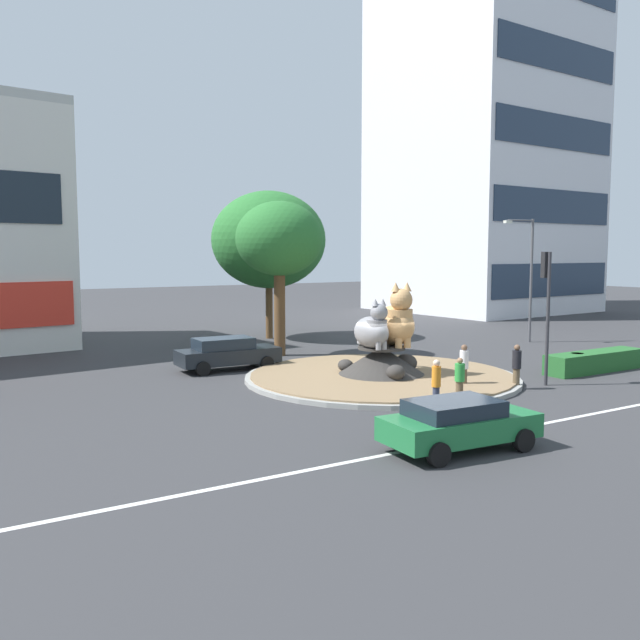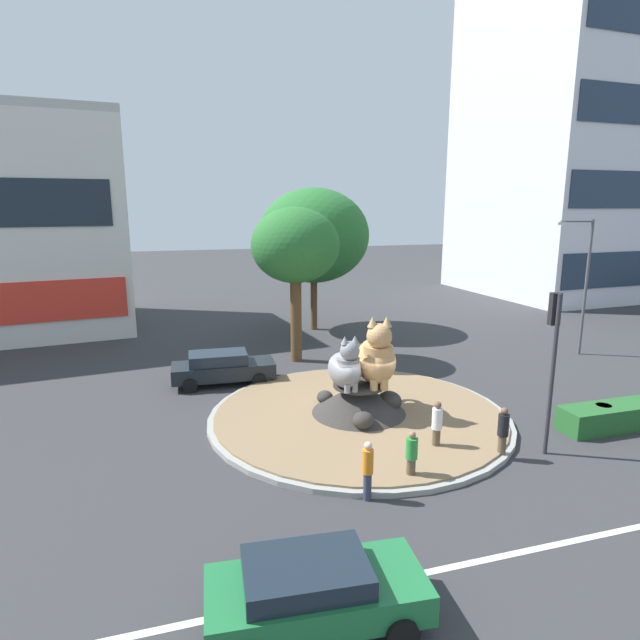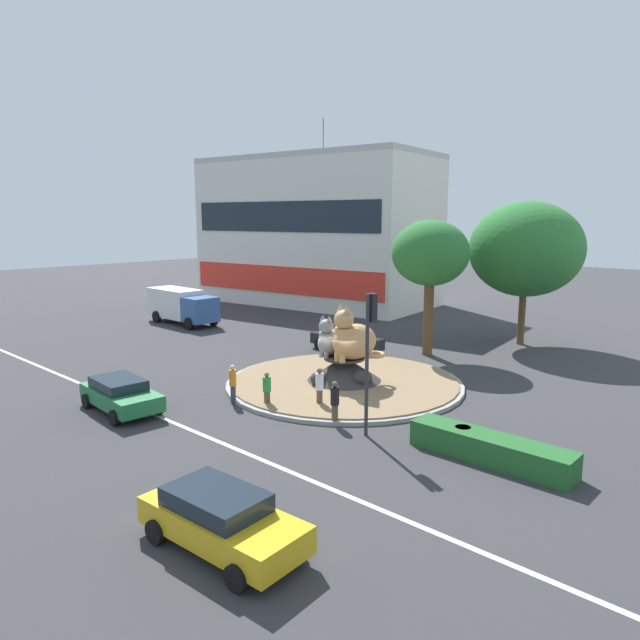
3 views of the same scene
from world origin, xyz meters
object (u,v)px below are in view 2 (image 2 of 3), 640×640
object	(u,v)px
cat_statue_calico	(377,358)
pedestrian_orange_shirt	(368,469)
broadleaf_tree_behind_island	(295,247)
litter_bin	(602,416)
streetlight_arm	(583,278)
pedestrian_green_shirt	(411,455)
pedestrian_black_shirt	(503,432)
cat_statue_grey	(346,368)
parked_car_right	(222,367)
pedestrian_white_shirt	(437,425)
office_tower	(576,121)
sedan_on_far_lane	(314,590)
second_tree_near_tower	(314,236)
traffic_light_mast	(553,344)

from	to	relation	value
cat_statue_calico	pedestrian_orange_shirt	distance (m)	6.05
broadleaf_tree_behind_island	pedestrian_orange_shirt	world-z (taller)	broadleaf_tree_behind_island
broadleaf_tree_behind_island	litter_bin	size ratio (longest dim) A/B	8.92
streetlight_arm	litter_bin	bearing A→B (deg)	62.51
cat_statue_calico	litter_bin	world-z (taller)	cat_statue_calico
streetlight_arm	pedestrian_orange_shirt	xyz separation A→B (m)	(-16.51, -10.51, -3.32)
pedestrian_green_shirt	pedestrian_black_shirt	distance (m)	3.51
pedestrian_black_shirt	litter_bin	distance (m)	5.20
cat_statue_grey	cat_statue_calico	size ratio (longest dim) A/B	0.79
streetlight_arm	parked_car_right	xyz separation A→B (m)	(-19.31, 0.58, -3.47)
pedestrian_black_shirt	streetlight_arm	bearing A→B (deg)	-2.78
broadleaf_tree_behind_island	streetlight_arm	distance (m)	15.56
pedestrian_white_shirt	pedestrian_green_shirt	bearing A→B (deg)	-99.14
office_tower	parked_car_right	world-z (taller)	office_tower
pedestrian_orange_shirt	sedan_on_far_lane	bearing A→B (deg)	-77.58
broadleaf_tree_behind_island	sedan_on_far_lane	world-z (taller)	broadleaf_tree_behind_island
broadleaf_tree_behind_island	streetlight_arm	world-z (taller)	broadleaf_tree_behind_island
sedan_on_far_lane	pedestrian_green_shirt	bearing A→B (deg)	50.80
pedestrian_green_shirt	parked_car_right	bearing A→B (deg)	-23.65
second_tree_near_tower	broadleaf_tree_behind_island	bearing A→B (deg)	-113.33
pedestrian_orange_shirt	sedan_on_far_lane	size ratio (longest dim) A/B	0.39
cat_statue_grey	second_tree_near_tower	xyz separation A→B (m)	(3.09, 15.14, 3.97)
streetlight_arm	sedan_on_far_lane	size ratio (longest dim) A/B	1.65
pedestrian_white_shirt	cat_statue_calico	bearing A→B (deg)	143.17
cat_statue_grey	broadleaf_tree_behind_island	bearing A→B (deg)	175.75
litter_bin	cat_statue_grey	bearing A→B (deg)	160.57
streetlight_arm	pedestrian_orange_shirt	size ratio (longest dim) A/B	4.21
office_tower	pedestrian_black_shirt	bearing A→B (deg)	-136.23
pedestrian_green_shirt	office_tower	bearing A→B (deg)	-92.55
cat_statue_grey	traffic_light_mast	size ratio (longest dim) A/B	0.40
office_tower	second_tree_near_tower	xyz separation A→B (m)	(-26.74, -8.40, -9.19)
streetlight_arm	parked_car_right	distance (m)	19.63
pedestrian_black_shirt	cat_statue_calico	bearing A→B (deg)	79.11
office_tower	pedestrian_black_shirt	world-z (taller)	office_tower
cat_statue_grey	traffic_light_mast	distance (m)	7.16
office_tower	litter_bin	xyz separation A→B (m)	(-20.84, -26.71, -14.90)
traffic_light_mast	sedan_on_far_lane	xyz separation A→B (m)	(-9.43, -4.97, -2.99)
broadleaf_tree_behind_island	office_tower	bearing A→B (deg)	26.95
broadleaf_tree_behind_island	sedan_on_far_lane	distance (m)	18.86
cat_statue_grey	cat_statue_calico	distance (m)	1.30
second_tree_near_tower	pedestrian_black_shirt	world-z (taller)	second_tree_near_tower
traffic_light_mast	office_tower	xyz separation A→B (m)	(24.24, 27.73, 11.59)
pedestrian_black_shirt	sedan_on_far_lane	distance (m)	9.21
cat_statue_grey	pedestrian_green_shirt	xyz separation A→B (m)	(0.45, -4.69, -1.35)
second_tree_near_tower	sedan_on_far_lane	size ratio (longest dim) A/B	2.06
pedestrian_white_shirt	sedan_on_far_lane	distance (m)	8.47
cat_statue_grey	streetlight_arm	distance (m)	16.35
traffic_light_mast	cat_statue_calico	bearing A→B (deg)	54.43
cat_statue_grey	pedestrian_orange_shirt	xyz separation A→B (m)	(-1.17, -5.25, -1.25)
sedan_on_far_lane	pedestrian_orange_shirt	bearing A→B (deg)	60.29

